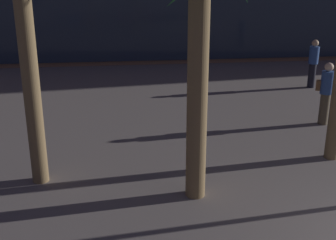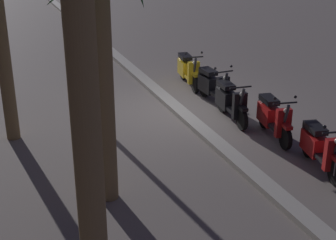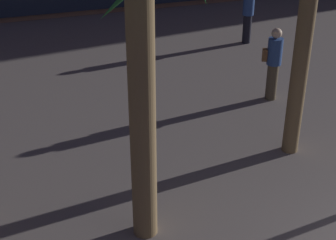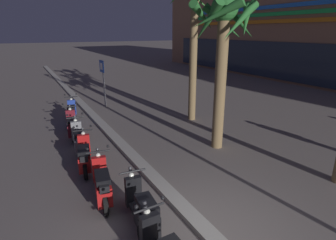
% 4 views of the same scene
% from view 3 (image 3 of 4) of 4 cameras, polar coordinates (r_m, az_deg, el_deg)
% --- Properties ---
extents(pedestrian_by_palm_tree, '(0.45, 0.37, 1.73)m').
position_cam_3_polar(pedestrian_by_palm_tree, '(11.84, 11.91, 6.46)').
color(pedestrian_by_palm_tree, brown).
rests_on(pedestrian_by_palm_tree, ground).
extents(pedestrian_window_shopping, '(0.34, 0.34, 1.73)m').
position_cam_3_polar(pedestrian_window_shopping, '(15.69, 9.10, 11.88)').
color(pedestrian_window_shopping, black).
rests_on(pedestrian_window_shopping, ground).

